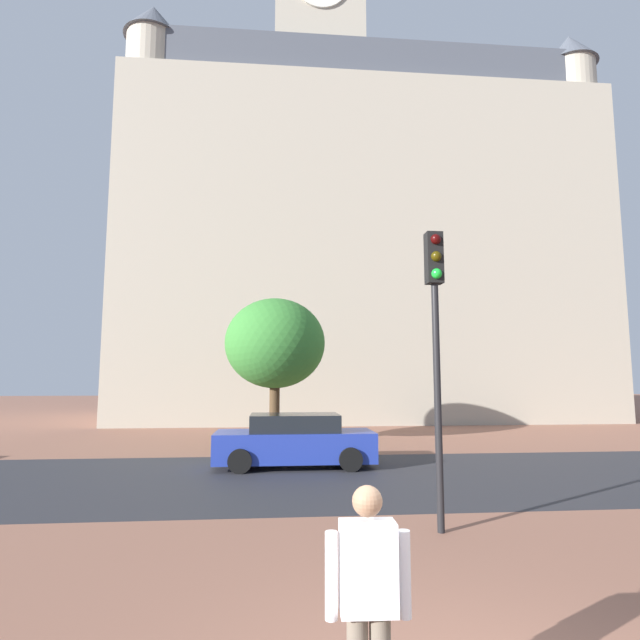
{
  "coord_description": "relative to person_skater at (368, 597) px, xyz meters",
  "views": [
    {
      "loc": [
        -1.43,
        -3.57,
        2.5
      ],
      "look_at": [
        -0.23,
        9.97,
        4.08
      ],
      "focal_mm": 27.93,
      "sensor_mm": 36.0,
      "label": 1
    }
  ],
  "objects": [
    {
      "name": "tree_curb_far",
      "position": [
        -0.7,
        15.57,
        2.85
      ],
      "size": [
        3.84,
        3.84,
        5.56
      ],
      "color": "#4C3823",
      "rests_on": "ground_plane"
    },
    {
      "name": "car_blue",
      "position": [
        -0.11,
        10.76,
        -0.25
      ],
      "size": [
        4.47,
        1.93,
        1.47
      ],
      "color": "#23389E",
      "rests_on": "ground_plane"
    },
    {
      "name": "street_asphalt_strip",
      "position": [
        0.77,
        9.2,
        -0.96
      ],
      "size": [
        120.0,
        7.11,
        0.0
      ],
      "primitive_type": "cube",
      "color": "#2D2D33",
      "rests_on": "ground_plane"
    },
    {
      "name": "ground_plane",
      "position": [
        0.77,
        9.91,
        -0.96
      ],
      "size": [
        120.0,
        120.0,
        0.0
      ],
      "primitive_type": "plane",
      "color": "#93604C"
    },
    {
      "name": "person_skater",
      "position": [
        0.0,
        0.0,
        0.0
      ],
      "size": [
        0.61,
        0.31,
        1.73
      ],
      "color": "#706656",
      "rests_on": "ground_plane"
    },
    {
      "name": "traffic_light_pole",
      "position": [
        2.04,
        4.54,
        2.52
      ],
      "size": [
        0.28,
        0.34,
        5.01
      ],
      "color": "black",
      "rests_on": "ground_plane"
    },
    {
      "name": "landmark_building",
      "position": [
        4.38,
        28.19,
        10.9
      ],
      "size": [
        28.63,
        12.3,
        36.02
      ],
      "color": "#B2A893",
      "rests_on": "ground_plane"
    }
  ]
}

